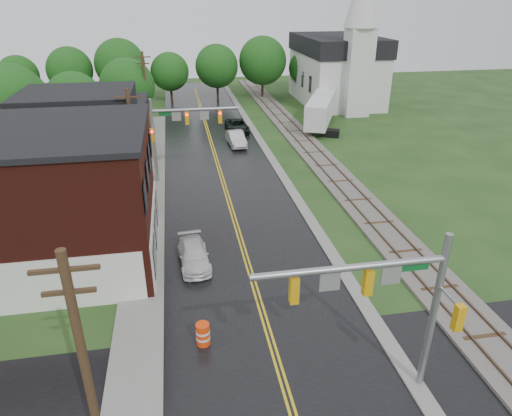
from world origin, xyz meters
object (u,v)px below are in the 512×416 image
object	(u,v)px
traffic_signal_far	(178,125)
semi_trailer	(321,109)
tree_left_b	(9,110)
tree_left_e	(129,87)
suv_dark	(237,126)
brick_building	(26,200)
sedan_silver	(236,139)
traffic_signal_near	(386,292)
utility_pole_c	(146,90)
church	(340,63)
utility_pole_a	(87,375)
utility_pole_b	(134,148)
tree_left_c	(76,102)
pickup_white	(194,255)
construction_barrel	(203,334)

from	to	relation	value
traffic_signal_far	semi_trailer	xyz separation A→B (m)	(17.18, 14.82, -2.81)
tree_left_b	tree_left_e	distance (m)	16.67
suv_dark	traffic_signal_far	bearing A→B (deg)	-117.81
brick_building	traffic_signal_far	world-z (taller)	brick_building
sedan_silver	semi_trailer	xyz separation A→B (m)	(11.14, 5.54, 1.42)
tree_left_b	tree_left_e	bearing A→B (deg)	57.26
traffic_signal_near	utility_pole_c	world-z (taller)	utility_pole_c
semi_trailer	church	bearing A→B (deg)	62.21
utility_pole_a	utility_pole_c	distance (m)	44.00
church	utility_pole_b	distance (m)	41.55
tree_left_c	pickup_white	size ratio (longest dim) A/B	1.80
tree_left_c	tree_left_e	distance (m)	7.82
church	traffic_signal_near	xyz separation A→B (m)	(-16.53, -51.74, -0.87)
utility_pole_c	tree_left_c	size ratio (longest dim) A/B	1.18
church	suv_dark	distance (m)	21.20
traffic_signal_near	tree_left_e	xyz separation A→B (m)	(-12.32, 43.90, -0.16)
tree_left_b	brick_building	bearing A→B (deg)	-72.39
church	semi_trailer	distance (m)	13.97
suv_dark	semi_trailer	bearing A→B (deg)	-1.05
semi_trailer	pickup_white	bearing A→B (deg)	-120.52
suv_dark	utility_pole_c	bearing A→B (deg)	164.07
brick_building	utility_pole_a	world-z (taller)	utility_pole_a
utility_pole_b	tree_left_c	world-z (taller)	utility_pole_b
brick_building	pickup_white	xyz separation A→B (m)	(9.28, -1.88, -3.53)
church	sedan_silver	bearing A→B (deg)	-134.93
tree_left_e	utility_pole_b	bearing A→B (deg)	-85.10
suv_dark	pickup_white	bearing A→B (deg)	-105.59
semi_trailer	construction_barrel	size ratio (longest dim) A/B	9.84
tree_left_b	semi_trailer	bearing A→B (deg)	17.44
utility_pole_a	utility_pole_c	bearing A→B (deg)	90.00
church	traffic_signal_far	bearing A→B (deg)	-131.27
traffic_signal_far	church	bearing A→B (deg)	48.73
traffic_signal_far	semi_trailer	bearing A→B (deg)	40.77
church	utility_pole_a	world-z (taller)	church
church	utility_pole_c	size ratio (longest dim) A/B	2.22
traffic_signal_far	semi_trailer	distance (m)	22.86
brick_building	tree_left_c	distance (m)	24.94
tree_left_b	traffic_signal_near	bearing A→B (deg)	-54.51
church	brick_building	bearing A→B (deg)	-129.98
construction_barrel	traffic_signal_far	bearing A→B (deg)	90.85
tree_left_c	church	bearing A→B (deg)	22.24
tree_left_c	semi_trailer	distance (m)	27.73
suv_dark	sedan_silver	bearing A→B (deg)	-101.53
tree_left_c	sedan_silver	xyz separation A→B (m)	(16.43, -3.63, -3.76)
traffic_signal_near	tree_left_e	size ratio (longest dim) A/B	0.90
church	utility_pole_b	world-z (taller)	church
traffic_signal_near	utility_pole_a	bearing A→B (deg)	-168.98
suv_dark	sedan_silver	xyz separation A→B (m)	(-0.84, -5.28, 0.05)
church	construction_barrel	xyz separation A→B (m)	(-23.16, -47.70, -5.26)
suv_dark	sedan_silver	world-z (taller)	sedan_silver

